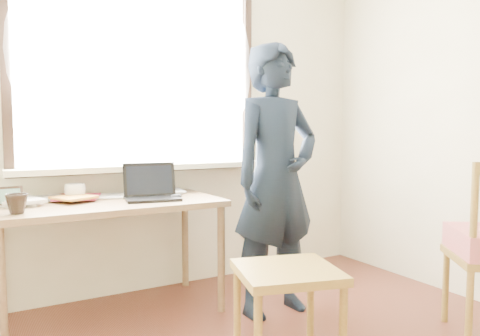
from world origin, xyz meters
TOP-DOWN VIEW (x-y plane):
  - room_shell at (-0.02, 0.20)m, footprint 3.52×4.02m
  - desk at (-0.54, 1.63)m, footprint 1.39×0.69m
  - laptop at (-0.27, 1.60)m, footprint 0.39×0.33m
  - mug_white at (-0.71, 1.82)m, footprint 0.19×0.19m
  - mug_dark at (-1.08, 1.45)m, footprint 0.17×0.17m
  - mouse at (-0.12, 1.53)m, footprint 0.08×0.06m
  - desk_clutter at (-0.83, 1.80)m, footprint 0.91×0.43m
  - book_a at (-0.94, 1.86)m, footprint 0.29×0.31m
  - book_b at (-0.13, 1.84)m, footprint 0.22×0.27m
  - picture_frame at (-1.10, 1.73)m, footprint 0.14×0.02m
  - work_chair at (0.08, 0.55)m, footprint 0.60×0.59m
  - person at (0.42, 1.16)m, footprint 0.67×0.46m

SIDE VIEW (x-z plane):
  - work_chair at x=0.08m, z-range 0.17..0.68m
  - desk at x=-0.54m, z-range 0.29..1.04m
  - book_b at x=-0.13m, z-range 0.74..0.76m
  - book_a at x=-0.94m, z-range 0.74..0.77m
  - mouse at x=-0.12m, z-range 0.74..0.78m
  - desk_clutter at x=-0.83m, z-range 0.74..0.79m
  - mug_white at x=-0.71m, z-range 0.74..0.85m
  - mug_dark at x=-1.08m, z-range 0.74..0.85m
  - picture_frame at x=-1.10m, z-range 0.74..0.85m
  - laptop at x=-0.27m, z-range 0.68..0.92m
  - person at x=0.42m, z-range 0.00..1.76m
  - room_shell at x=-0.02m, z-range 0.33..2.94m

